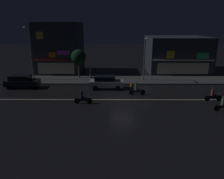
{
  "coord_description": "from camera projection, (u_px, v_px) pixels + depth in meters",
  "views": [
    {
      "loc": [
        -1.02,
        -22.71,
        8.03
      ],
      "look_at": [
        -1.14,
        0.94,
        0.89
      ],
      "focal_mm": 34.9,
      "sensor_mm": 36.0,
      "label": 1
    }
  ],
  "objects": [
    {
      "name": "motorcycle_opposite_lane",
      "position": [
        83.0,
        98.0,
        22.72
      ],
      "size": [
        1.9,
        0.6,
        1.52
      ],
      "rotation": [
        0.0,
        0.0,
        3.24
      ],
      "color": "black",
      "rests_on": "ground"
    },
    {
      "name": "motorcycle_lead",
      "position": [
        137.0,
        90.0,
        25.59
      ],
      "size": [
        1.9,
        0.6,
        1.52
      ],
      "rotation": [
        0.0,
        0.0,
        -0.13
      ],
      "color": "black",
      "rests_on": "ground"
    },
    {
      "name": "streetlamp_mid",
      "position": [
        145.0,
        55.0,
        30.68
      ],
      "size": [
        0.44,
        1.64,
        6.2
      ],
      "color": "#47494C",
      "rests_on": "sidewalk_far"
    },
    {
      "name": "ground_plane",
      "position": [
        122.0,
        100.0,
        24.06
      ],
      "size": [
        140.0,
        140.0,
        0.0
      ],
      "primitive_type": "plane",
      "color": "black"
    },
    {
      "name": "street_tree",
      "position": [
        79.0,
        57.0,
        32.66
      ],
      "size": [
        2.23,
        2.23,
        4.29
      ],
      "color": "#473323",
      "rests_on": "sidewalk_far"
    },
    {
      "name": "sidewalk_far",
      "position": [
        120.0,
        80.0,
        32.38
      ],
      "size": [
        33.45,
        4.86,
        0.14
      ],
      "primitive_type": "cube",
      "color": "#424447",
      "rests_on": "ground"
    },
    {
      "name": "parked_car_near_kerb",
      "position": [
        106.0,
        82.0,
        27.95
      ],
      "size": [
        4.3,
        1.98,
        1.67
      ],
      "rotation": [
        0.0,
        0.0,
        3.14
      ],
      "color": "#9EA0A5",
      "rests_on": "ground"
    },
    {
      "name": "motorcycle_trailing_far",
      "position": [
        224.0,
        105.0,
        20.8
      ],
      "size": [
        1.9,
        0.6,
        1.52
      ],
      "rotation": [
        0.0,
        0.0,
        3.13
      ],
      "color": "black",
      "rests_on": "ground"
    },
    {
      "name": "streetlamp_west",
      "position": [
        30.0,
        49.0,
        30.99
      ],
      "size": [
        0.44,
        1.64,
        7.64
      ],
      "color": "#47494C",
      "rests_on": "sidewalk_far"
    },
    {
      "name": "traffic_cone",
      "position": [
        131.0,
        84.0,
        29.41
      ],
      "size": [
        0.36,
        0.36,
        0.55
      ],
      "primitive_type": "cone",
      "color": "orange",
      "rests_on": "ground"
    },
    {
      "name": "motorcycle_following",
      "position": [
        213.0,
        95.0,
        23.55
      ],
      "size": [
        1.9,
        0.6,
        1.52
      ],
      "rotation": [
        0.0,
        0.0,
        3.06
      ],
      "color": "black",
      "rests_on": "ground"
    },
    {
      "name": "parked_car_trailing",
      "position": [
        22.0,
        81.0,
        28.33
      ],
      "size": [
        4.3,
        1.98,
        1.67
      ],
      "rotation": [
        0.0,
        0.0,
        3.14
      ],
      "color": "black",
      "rests_on": "ground"
    },
    {
      "name": "storefront_center_block",
      "position": [
        176.0,
        54.0,
        38.14
      ],
      "size": [
        10.04,
        9.2,
        5.95
      ],
      "color": "#2D333D",
      "rests_on": "ground"
    },
    {
      "name": "storefront_left_block",
      "position": [
        60.0,
        48.0,
        36.99
      ],
      "size": [
        7.2,
        7.31,
        8.31
      ],
      "color": "#2D333D",
      "rests_on": "ground"
    },
    {
      "name": "lane_divider_stripe",
      "position": [
        122.0,
        100.0,
        24.06
      ],
      "size": [
        31.77,
        0.16,
        0.01
      ],
      "primitive_type": "cube",
      "color": "beige",
      "rests_on": "ground"
    },
    {
      "name": "pedestrian_on_sidewalk",
      "position": [
        90.0,
        73.0,
        32.83
      ],
      "size": [
        0.33,
        0.33,
        1.78
      ],
      "rotation": [
        0.0,
        0.0,
        0.17
      ],
      "color": "#4C664C",
      "rests_on": "sidewalk_far"
    }
  ]
}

